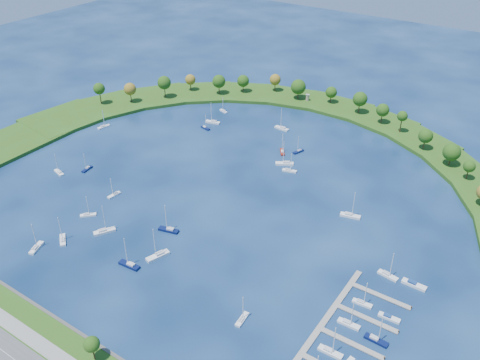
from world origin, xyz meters
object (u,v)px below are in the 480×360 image
Objects in this scene: moored_boat_14 at (104,126)px; moored_boat_16 at (289,170)px; moored_boat_18 at (285,163)px; docked_boat_4 at (330,351)px; docked_boat_11 at (414,284)px; moored_boat_2 at (36,247)px; moored_boat_21 at (213,122)px; docked_boat_9 at (389,317)px; moored_boat_10 at (63,239)px; moored_boat_11 at (104,231)px; dock_system at (331,351)px; moored_boat_4 at (298,151)px; harbor_tower at (308,97)px; docked_boat_6 at (349,323)px; moored_boat_8 at (282,128)px; moored_boat_13 at (169,229)px; moored_boat_6 at (205,127)px; moored_boat_19 at (88,214)px; moored_boat_20 at (87,168)px; docked_boat_8 at (362,303)px; docked_boat_10 at (388,275)px; moored_boat_0 at (59,172)px; moored_boat_15 at (350,215)px; moored_boat_7 at (129,264)px; moored_boat_1 at (282,151)px; docked_boat_7 at (376,339)px; moored_boat_5 at (114,194)px; moored_boat_17 at (224,111)px; moored_boat_12 at (158,255)px; moored_boat_3 at (242,319)px.

moored_boat_14 reaches higher than moored_boat_16.
moored_boat_18 is 1.13× the size of docked_boat_4.
moored_boat_2 is at bearing -152.67° from docked_boat_11.
moored_boat_21 is 171.93m from docked_boat_9.
moored_boat_16 is at bearing 109.01° from moored_boat_18.
moored_boat_21 is at bearing -16.18° from moored_boat_2.
moored_boat_10 is 17.21m from moored_boat_11.
moored_boat_14 is at bearing 11.99° from moored_boat_2.
moored_boat_4 is (-73.51, 113.14, 0.50)m from dock_system.
docked_boat_6 is (101.05, -161.45, -3.32)m from harbor_tower.
moored_boat_13 is at bearing 99.65° from moored_boat_8.
dock_system is 171.61m from moored_boat_6.
moored_boat_14 is 1.08× the size of moored_boat_19.
moored_boat_6 is 163.53m from docked_boat_6.
moored_boat_11 is at bearing -87.71° from moored_boat_10.
moored_boat_19 is 1.35× the size of docked_boat_9.
moored_boat_20 is 155.59m from docked_boat_8.
moored_boat_8 is at bearing -112.97° from moored_boat_4.
harbor_tower is 202.14m from dock_system.
docked_boat_10 reaches higher than moored_boat_4.
moored_boat_21 is at bearing 109.13° from moored_boat_6.
moored_boat_8 is 163.99m from docked_boat_4.
moored_boat_21 is at bearing 156.88° from moored_boat_20.
moored_boat_15 reaches higher than moored_boat_0.
docked_boat_6 is at bearing 133.72° from moored_boat_8.
moored_boat_14 is at bearing -43.52° from moored_boat_7.
moored_boat_7 is (80.21, -31.42, 0.07)m from moored_boat_0.
moored_boat_13 is at bearing -23.74° from moored_boat_11.
moored_boat_21 is at bearing 139.07° from dock_system.
moored_boat_21 is 154.69m from docked_boat_10.
moored_boat_0 is 164.69m from docked_boat_6.
harbor_tower is 0.39× the size of moored_boat_1.
docked_boat_6 is at bearing -54.33° from moored_boat_11.
dock_system is at bearing -101.49° from moored_boat_2.
moored_boat_11 is 119.32m from docked_boat_7.
moored_boat_19 is 134.19m from docked_boat_7.
docked_boat_4 is at bearing -127.06° from docked_boat_7.
moored_boat_15 is at bearing -152.79° from moored_boat_13.
moored_boat_5 is (-52.17, -87.24, 0.00)m from moored_boat_4.
docked_boat_4 reaches higher than moored_boat_20.
moored_boat_6 reaches higher than moored_boat_17.
moored_boat_7 reaches higher than harbor_tower.
docked_boat_8 reaches higher than moored_boat_5.
moored_boat_1 is at bearing -69.51° from moored_boat_10.
harbor_tower is at bearing 149.93° from moored_boat_20.
moored_boat_2 is 51.10m from moored_boat_12.
moored_boat_7 is 1.13× the size of docked_boat_7.
moored_boat_18 is at bearing 127.07° from moored_boat_8.
moored_boat_3 is at bearing 141.47° from moored_boat_13.
moored_boat_18 is (7.57, -10.53, 0.08)m from moored_boat_1.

